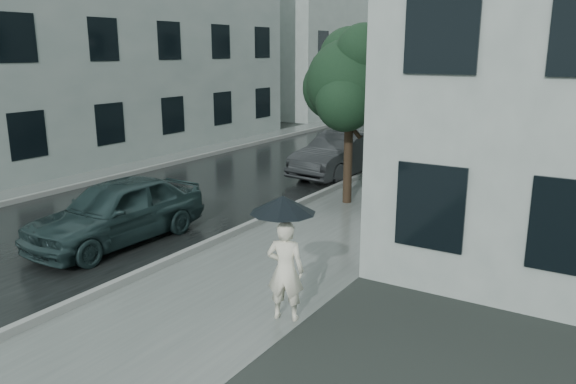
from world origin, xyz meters
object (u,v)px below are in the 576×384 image
Objects in this scene: car_near at (117,211)px; car_far at (342,154)px; pedestrian at (285,270)px; lamp_post at (400,91)px; street_tree at (351,81)px.

car_far is at bearing 84.73° from car_near.
pedestrian is at bearing -10.88° from car_near.
lamp_post reaches higher than car_near.
car_far is at bearing 119.52° from street_tree.
pedestrian is at bearing -62.37° from car_far.
lamp_post is 1.05× the size of car_far.
car_far is (-0.85, -3.00, -1.98)m from lamp_post.
street_tree reaches higher than lamp_post.
car_far is at bearing -85.57° from pedestrian.
car_far is (1.15, 9.00, 0.02)m from car_near.
car_far reaches higher than car_near.
car_far is at bearing -86.58° from lamp_post.
lamp_post is at bearing 80.08° from car_far.
street_tree is 1.15× the size of car_near.
car_near is 9.07m from car_far.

